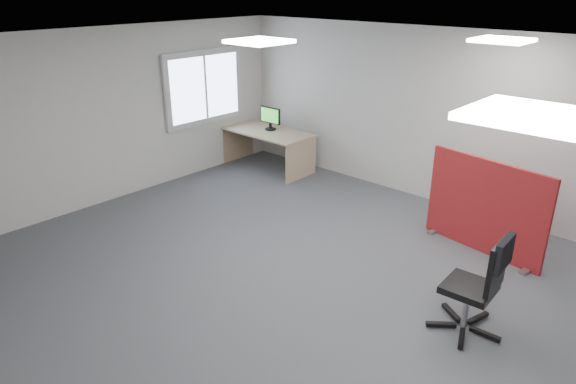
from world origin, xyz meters
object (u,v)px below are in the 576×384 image
Objects in this scene: red_divider at (485,208)px; office_chair at (482,280)px; second_desk at (269,139)px; monitor_second at (270,117)px.

red_divider is 1.85m from office_chair.
second_desk is at bearing 153.44° from office_chair.
second_desk is at bearing -75.66° from monitor_second.
monitor_second is at bearing 153.01° from office_chair.
monitor_second is (-0.01, 0.05, 0.40)m from second_desk.
second_desk is 0.41m from monitor_second.
monitor_second is (-4.35, 0.52, 0.35)m from red_divider.
red_divider is 0.96× the size of second_desk.
red_divider is 3.54× the size of monitor_second.
red_divider is at bearing 108.92° from office_chair.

